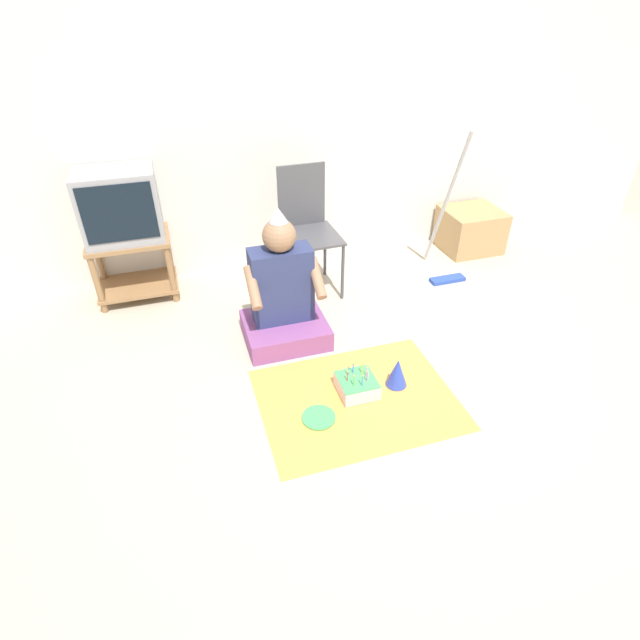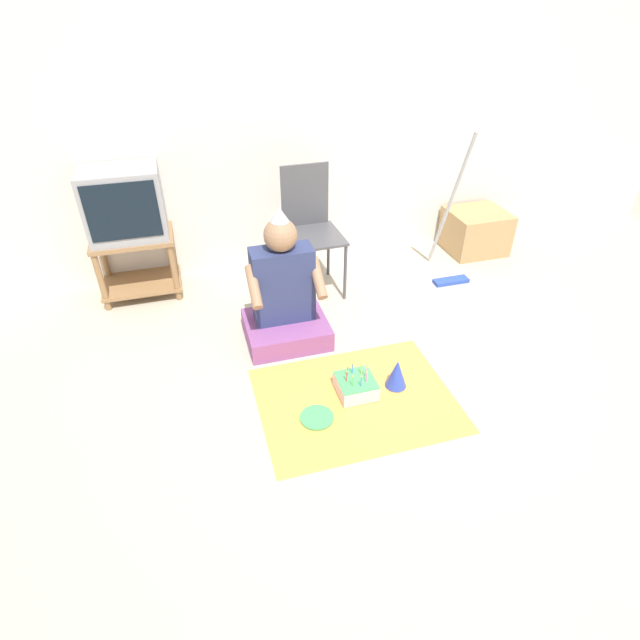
% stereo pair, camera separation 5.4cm
% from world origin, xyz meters
% --- Properties ---
extents(ground_plane, '(16.00, 16.00, 0.00)m').
position_xyz_m(ground_plane, '(0.00, 0.00, 0.00)').
color(ground_plane, '#BCB29E').
extents(wall_back, '(6.40, 0.06, 2.55)m').
position_xyz_m(wall_back, '(0.00, 1.95, 1.27)').
color(wall_back, silver).
rests_on(wall_back, ground_plane).
extents(tv_stand, '(0.57, 0.40, 0.47)m').
position_xyz_m(tv_stand, '(-1.53, 1.72, 0.28)').
color(tv_stand, '#997047').
rests_on(tv_stand, ground_plane).
extents(tv, '(0.52, 0.39, 0.48)m').
position_xyz_m(tv, '(-1.53, 1.72, 0.72)').
color(tv, '#99999E').
rests_on(tv, tv_stand).
extents(folding_chair, '(0.41, 0.44, 0.91)m').
position_xyz_m(folding_chair, '(-0.28, 1.49, 0.52)').
color(folding_chair, '#4C4C51').
rests_on(folding_chair, ground_plane).
extents(cardboard_box_stack, '(0.48, 0.44, 0.35)m').
position_xyz_m(cardboard_box_stack, '(1.26, 1.67, 0.18)').
color(cardboard_box_stack, tan).
rests_on(cardboard_box_stack, ground_plane).
extents(dust_mop, '(0.28, 0.43, 1.16)m').
position_xyz_m(dust_mop, '(0.80, 1.31, 0.33)').
color(dust_mop, '#2D4CB2').
rests_on(dust_mop, ground_plane).
extents(person_seated, '(0.53, 0.45, 0.91)m').
position_xyz_m(person_seated, '(-0.62, 0.87, 0.30)').
color(person_seated, '#8C4C8C').
rests_on(person_seated, ground_plane).
extents(party_cloth, '(1.10, 0.85, 0.01)m').
position_xyz_m(party_cloth, '(-0.37, 0.16, 0.00)').
color(party_cloth, '#EFA84C').
rests_on(party_cloth, ground_plane).
extents(birthday_cake, '(0.22, 0.22, 0.17)m').
position_xyz_m(birthday_cake, '(-0.35, 0.22, 0.06)').
color(birthday_cake, silver).
rests_on(birthday_cake, party_cloth).
extents(party_hat_blue, '(0.13, 0.13, 0.18)m').
position_xyz_m(party_hat_blue, '(-0.10, 0.21, 0.10)').
color(party_hat_blue, blue).
rests_on(party_hat_blue, party_cloth).
extents(paper_plate, '(0.19, 0.19, 0.01)m').
position_xyz_m(paper_plate, '(-0.62, 0.08, 0.01)').
color(paper_plate, '#4CB266').
rests_on(paper_plate, party_cloth).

